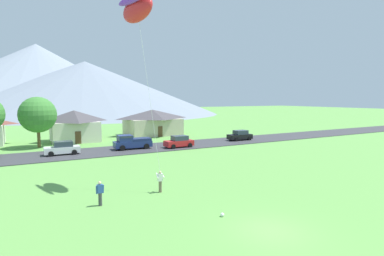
{
  "coord_description": "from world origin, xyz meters",
  "views": [
    {
      "loc": [
        -11.47,
        -12.07,
        7.24
      ],
      "look_at": [
        1.95,
        12.47,
        4.48
      ],
      "focal_mm": 28.67,
      "sensor_mm": 36.0,
      "label": 1
    }
  ],
  "objects": [
    {
      "name": "kite_flyer_with_kite",
      "position": [
        -3.09,
        12.55,
        14.33
      ],
      "size": [
        2.61,
        5.55,
        15.62
      ],
      "color": "#70604C",
      "rests_on": "ground"
    },
    {
      "name": "pickup_truck_navy_west_side",
      "position": [
        1.56,
        29.47,
        1.06
      ],
      "size": [
        5.28,
        2.49,
        1.99
      ],
      "color": "navy",
      "rests_on": "road_strip"
    },
    {
      "name": "watcher_person",
      "position": [
        -7.28,
        8.49,
        0.88
      ],
      "size": [
        0.56,
        0.24,
        1.68
      ],
      "color": "#3D3D42",
      "rests_on": "ground"
    },
    {
      "name": "parked_car_black_west_end",
      "position": [
        20.47,
        29.33,
        0.87
      ],
      "size": [
        4.23,
        2.14,
        1.68
      ],
      "color": "black",
      "rests_on": "road_strip"
    },
    {
      "name": "road_strip",
      "position": [
        0.0,
        29.39,
        0.04
      ],
      "size": [
        160.0,
        7.98,
        0.08
      ],
      "primitive_type": "cube",
      "color": "#38383D",
      "rests_on": "ground"
    },
    {
      "name": "house_leftmost",
      "position": [
        -4.26,
        42.23,
        2.67
      ],
      "size": [
        7.86,
        8.06,
        5.16
      ],
      "color": "beige",
      "rests_on": "ground"
    },
    {
      "name": "tree_left_of_center",
      "position": [
        -9.82,
        37.81,
        4.78
      ],
      "size": [
        5.24,
        5.24,
        7.41
      ],
      "color": "brown",
      "rests_on": "ground"
    },
    {
      "name": "parked_car_red_mid_west",
      "position": [
        8.07,
        27.59,
        0.87
      ],
      "size": [
        4.25,
        2.17,
        1.68
      ],
      "color": "red",
      "rests_on": "road_strip"
    },
    {
      "name": "mountain_far_east_ridge",
      "position": [
        -5.22,
        160.28,
        16.91
      ],
      "size": [
        124.75,
        124.75,
        33.81
      ],
      "primitive_type": "cone",
      "color": "gray",
      "rests_on": "ground"
    },
    {
      "name": "parked_car_white_mid_east",
      "position": [
        -7.49,
        29.53,
        0.87
      ],
      "size": [
        4.22,
        2.11,
        1.68
      ],
      "color": "white",
      "rests_on": "road_strip"
    },
    {
      "name": "mountain_far_west_ridge",
      "position": [
        13.06,
        132.69,
        11.74
      ],
      "size": [
        118.23,
        118.23,
        23.48
      ],
      "primitive_type": "cone",
      "color": "gray",
      "rests_on": "ground"
    },
    {
      "name": "ground_plane",
      "position": [
        0.0,
        0.0,
        0.0
      ],
      "size": [
        400.0,
        400.0,
        0.0
      ],
      "primitive_type": "plane",
      "color": "#609E47"
    },
    {
      "name": "house_left_center",
      "position": [
        10.5,
        44.24,
        2.56
      ],
      "size": [
        10.66,
        8.28,
        4.95
      ],
      "color": "beige",
      "rests_on": "ground"
    },
    {
      "name": "soccer_ball",
      "position": [
        -1.15,
        2.94,
        0.12
      ],
      "size": [
        0.24,
        0.24,
        0.24
      ],
      "primitive_type": "sphere",
      "color": "white",
      "rests_on": "ground"
    }
  ]
}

